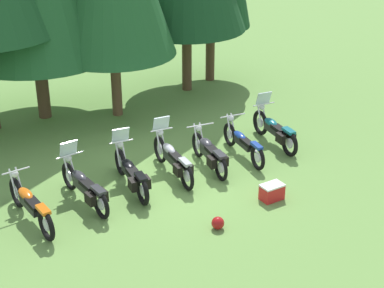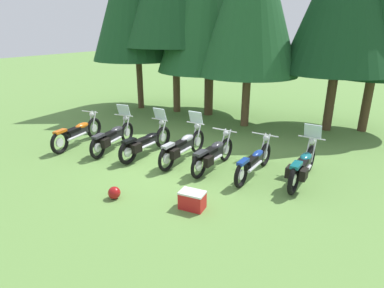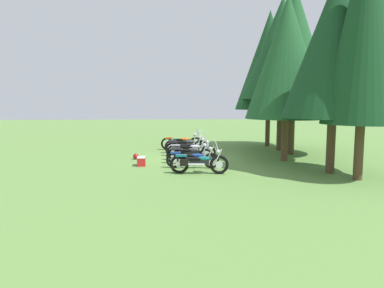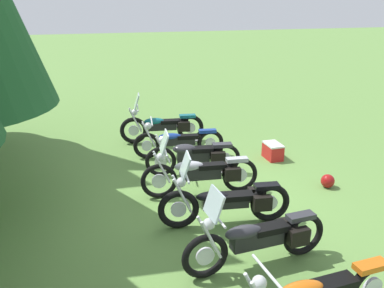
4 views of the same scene
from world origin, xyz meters
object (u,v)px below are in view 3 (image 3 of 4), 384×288
at_px(motorcycle_3, 191,150).
at_px(motorcycle_4, 189,154).
at_px(pine_tree_0, 269,61).
at_px(dropped_helmet, 136,156).
at_px(motorcycle_2, 187,147).
at_px(pine_tree_3, 287,57).
at_px(motorcycle_5, 193,159).
at_px(pine_tree_1, 282,48).
at_px(picnic_cooler, 141,161).
at_px(pine_tree_4, 335,46).
at_px(motorcycle_0, 182,142).
at_px(motorcycle_1, 185,144).
at_px(pine_tree_5, 366,20).
at_px(motorcycle_6, 199,162).
at_px(pine_tree_2, 293,52).

bearing_deg(motorcycle_3, motorcycle_4, -92.86).
bearing_deg(pine_tree_0, dropped_helmet, -58.91).
xyz_separation_m(motorcycle_2, pine_tree_3, (1.71, 4.60, 4.44)).
relative_size(motorcycle_3, motorcycle_5, 1.06).
distance_m(pine_tree_1, dropped_helmet, 10.28).
bearing_deg(picnic_cooler, motorcycle_5, 72.01).
distance_m(motorcycle_4, pine_tree_3, 6.44).
xyz_separation_m(pine_tree_1, dropped_helmet, (2.81, -8.08, -5.70)).
height_order(pine_tree_4, dropped_helmet, pine_tree_4).
bearing_deg(motorcycle_0, motorcycle_4, -93.01).
xyz_separation_m(pine_tree_0, pine_tree_3, (5.63, -0.74, -0.49)).
bearing_deg(motorcycle_1, pine_tree_5, -55.59).
distance_m(pine_tree_1, pine_tree_3, 3.89).
bearing_deg(pine_tree_1, picnic_cooler, -58.94).
xyz_separation_m(motorcycle_3, pine_tree_3, (0.48, 4.50, 4.41)).
bearing_deg(motorcycle_6, pine_tree_2, 48.78).
bearing_deg(motorcycle_0, pine_tree_1, -11.29).
bearing_deg(motorcycle_2, motorcycle_0, 100.88).
xyz_separation_m(motorcycle_0, motorcycle_2, (2.59, 0.20, -0.00)).
height_order(motorcycle_1, pine_tree_3, pine_tree_3).
xyz_separation_m(motorcycle_3, motorcycle_5, (2.17, -0.02, -0.07)).
bearing_deg(pine_tree_5, picnic_cooler, -112.54).
bearing_deg(pine_tree_5, motorcycle_1, -140.56).
relative_size(motorcycle_0, motorcycle_5, 1.07).
distance_m(motorcycle_2, motorcycle_4, 2.25).
bearing_deg(motorcycle_6, pine_tree_1, 57.36).
bearing_deg(picnic_cooler, dropped_helmet, -167.18).
relative_size(motorcycle_6, pine_tree_4, 0.30).
height_order(pine_tree_0, pine_tree_5, pine_tree_5).
relative_size(pine_tree_5, dropped_helmet, 32.01).
distance_m(motorcycle_4, picnic_cooler, 2.19).
relative_size(motorcycle_1, motorcycle_3, 0.98).
xyz_separation_m(motorcycle_1, picnic_cooler, (3.91, -2.12, -0.27)).
bearing_deg(dropped_helmet, picnic_cooler, 12.82).
distance_m(motorcycle_2, pine_tree_5, 9.92).
relative_size(pine_tree_1, picnic_cooler, 15.66).
bearing_deg(motorcycle_2, motorcycle_5, -82.04).
height_order(motorcycle_3, motorcycle_6, motorcycle_6).
bearing_deg(dropped_helmet, pine_tree_0, 121.09).
bearing_deg(motorcycle_6, pine_tree_5, -7.83).
relative_size(motorcycle_3, picnic_cooler, 4.32).
distance_m(pine_tree_2, pine_tree_4, 5.14).
height_order(motorcycle_2, pine_tree_0, pine_tree_0).
relative_size(pine_tree_0, picnic_cooler, 15.13).
bearing_deg(motorcycle_4, pine_tree_5, -24.30).
bearing_deg(motorcycle_1, motorcycle_5, -93.35).
xyz_separation_m(motorcycle_0, motorcycle_5, (5.99, 0.28, -0.04)).
bearing_deg(motorcycle_5, motorcycle_2, 98.38).
relative_size(motorcycle_4, motorcycle_6, 0.93).
bearing_deg(pine_tree_3, dropped_helmet, -96.74).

